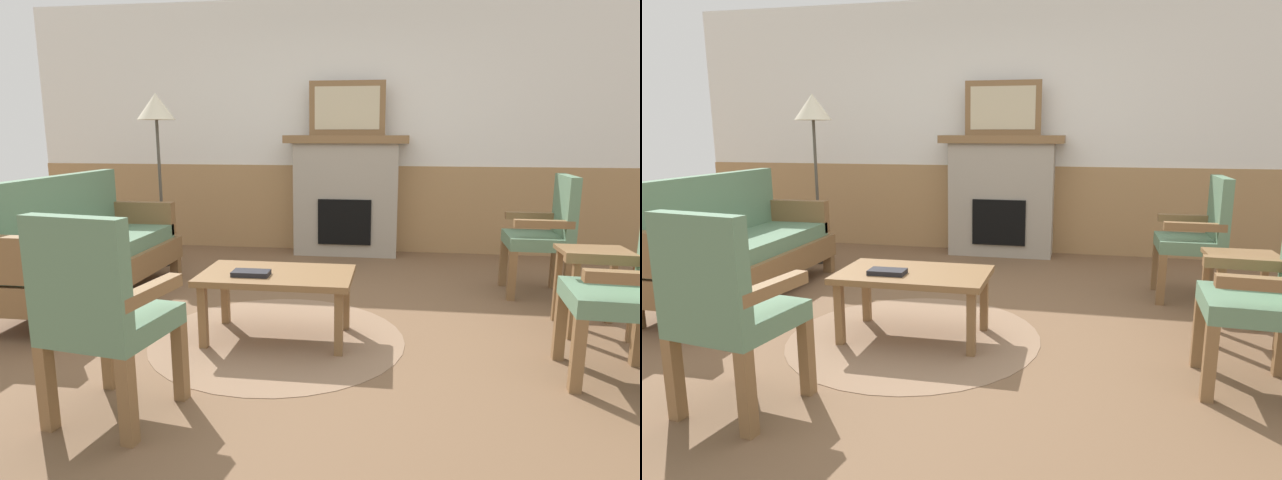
% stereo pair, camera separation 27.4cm
% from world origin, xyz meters
% --- Properties ---
extents(ground_plane, '(14.00, 14.00, 0.00)m').
position_xyz_m(ground_plane, '(0.00, 0.00, 0.00)').
color(ground_plane, brown).
extents(wall_back, '(7.20, 0.14, 2.70)m').
position_xyz_m(wall_back, '(0.00, 2.60, 1.31)').
color(wall_back, white).
rests_on(wall_back, ground_plane).
extents(fireplace, '(1.30, 0.44, 1.28)m').
position_xyz_m(fireplace, '(0.00, 2.35, 0.65)').
color(fireplace, '#A39989').
rests_on(fireplace, ground_plane).
extents(framed_picture, '(0.80, 0.04, 0.56)m').
position_xyz_m(framed_picture, '(0.00, 2.35, 1.56)').
color(framed_picture, brown).
rests_on(framed_picture, fireplace).
extents(couch, '(0.70, 1.80, 0.98)m').
position_xyz_m(couch, '(-1.85, 0.40, 0.40)').
color(couch, brown).
rests_on(couch, ground_plane).
extents(coffee_table, '(0.96, 0.56, 0.44)m').
position_xyz_m(coffee_table, '(-0.20, -0.18, 0.39)').
color(coffee_table, brown).
rests_on(coffee_table, ground_plane).
extents(round_rug, '(1.63, 1.63, 0.01)m').
position_xyz_m(round_rug, '(-0.20, -0.18, 0.00)').
color(round_rug, '#896B51').
rests_on(round_rug, ground_plane).
extents(book_on_table, '(0.23, 0.13, 0.03)m').
position_xyz_m(book_on_table, '(-0.34, -0.27, 0.46)').
color(book_on_table, black).
rests_on(book_on_table, coffee_table).
extents(armchair_near_fireplace, '(0.51, 0.51, 0.98)m').
position_xyz_m(armchair_near_fireplace, '(1.77, -0.50, 0.54)').
color(armchair_near_fireplace, brown).
rests_on(armchair_near_fireplace, ground_plane).
extents(armchair_by_window_left, '(0.49, 0.49, 0.98)m').
position_xyz_m(armchair_by_window_left, '(1.75, 1.07, 0.54)').
color(armchair_by_window_left, brown).
rests_on(armchair_by_window_left, ground_plane).
extents(armchair_front_left, '(0.55, 0.55, 0.98)m').
position_xyz_m(armchair_front_left, '(-0.75, -1.29, 0.54)').
color(armchair_front_left, brown).
rests_on(armchair_front_left, ground_plane).
extents(side_table, '(0.44, 0.44, 0.55)m').
position_xyz_m(side_table, '(1.85, 0.24, 0.43)').
color(side_table, brown).
rests_on(side_table, ground_plane).
extents(floor_lamp_by_couch, '(0.36, 0.36, 1.68)m').
position_xyz_m(floor_lamp_by_couch, '(-1.77, 1.61, 1.45)').
color(floor_lamp_by_couch, '#332D28').
rests_on(floor_lamp_by_couch, ground_plane).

